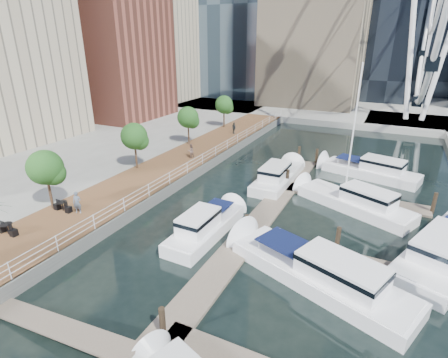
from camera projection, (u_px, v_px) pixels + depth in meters
The scene contains 14 objects.
ground at pixel (140, 294), 19.16m from camera, with size 520.00×520.00×0.00m, color black.
boardwalk at pixel (163, 173), 35.17m from camera, with size 6.00×60.00×1.00m, color brown.
seawall at pixel (189, 178), 33.95m from camera, with size 0.25×60.00×1.00m, color #595954.
land_far at pixel (358, 85), 104.21m from camera, with size 200.00×114.00×1.00m, color gray.
pier at pixel (413, 123), 56.74m from camera, with size 14.00×12.00×1.00m, color gray.
railing at pixel (187, 168), 33.62m from camera, with size 0.10×60.00×1.05m, color white, non-canonical shape.
floating_docks at pixel (324, 234), 24.08m from camera, with size 16.00×34.00×2.60m.
midrise_condos at pixel (64, 37), 50.27m from camera, with size 19.00×67.00×28.00m.
street_trees at pixel (134, 136), 33.92m from camera, with size 2.60×42.60×4.60m.
yacht_foreground at pixel (318, 282), 20.09m from camera, with size 3.18×11.87×2.15m, color white, non-canonical shape.
pedestrian_near at pixel (77, 203), 25.72m from camera, with size 0.61×0.40×1.68m, color #515C6C.
pedestrian_mid at pixel (191, 151), 37.97m from camera, with size 0.76×0.59×1.57m, color #7C6056.
pedestrian_far at pixel (234, 128), 47.87m from camera, with size 0.91×0.38×1.56m, color #343C41.
moored_yachts at pixel (344, 215), 27.84m from camera, with size 20.46×34.03×11.50m.
Camera 1 is at (10.94, -11.89, 12.95)m, focal length 28.00 mm.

